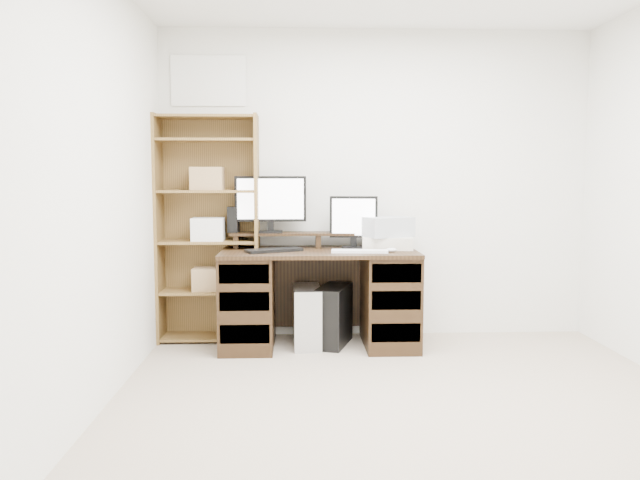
{
  "coord_description": "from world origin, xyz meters",
  "views": [
    {
      "loc": [
        -0.64,
        -3.13,
        1.31
      ],
      "look_at": [
        -0.48,
        1.43,
        0.85
      ],
      "focal_mm": 35.0,
      "sensor_mm": 36.0,
      "label": 1
    }
  ],
  "objects": [
    {
      "name": "desk",
      "position": [
        -0.48,
        1.64,
        0.39
      ],
      "size": [
        1.5,
        0.7,
        0.75
      ],
      "color": "black",
      "rests_on": "ground"
    },
    {
      "name": "mouse",
      "position": [
        0.06,
        1.5,
        0.77
      ],
      "size": [
        0.09,
        0.06,
        0.03
      ],
      "primitive_type": "ellipsoid",
      "rotation": [
        0.0,
        0.0,
        0.1
      ],
      "color": "silver",
      "rests_on": "desk"
    },
    {
      "name": "tower_silver",
      "position": [
        -0.57,
        1.64,
        0.23
      ],
      "size": [
        0.22,
        0.47,
        0.46
      ],
      "primitive_type": "cube",
      "rotation": [
        0.0,
        0.0,
        0.03
      ],
      "color": "#B8BBBF",
      "rests_on": "ground"
    },
    {
      "name": "monitor_wide",
      "position": [
        -0.86,
        1.85,
        1.12
      ],
      "size": [
        0.57,
        0.15,
        0.45
      ],
      "rotation": [
        0.0,
        0.0,
        0.0
      ],
      "color": "black",
      "rests_on": "riser_shelf"
    },
    {
      "name": "room",
      "position": [
        -0.0,
        0.0,
        1.25
      ],
      "size": [
        3.54,
        4.04,
        2.54
      ],
      "color": "tan",
      "rests_on": "ground"
    },
    {
      "name": "speaker",
      "position": [
        -1.15,
        1.86,
        0.97
      ],
      "size": [
        0.09,
        0.09,
        0.21
      ],
      "primitive_type": "cube",
      "rotation": [
        0.0,
        0.0,
        -0.16
      ],
      "color": "black",
      "rests_on": "riser_shelf"
    },
    {
      "name": "monitor_small",
      "position": [
        -0.2,
        1.76,
        0.97
      ],
      "size": [
        0.38,
        0.16,
        0.41
      ],
      "rotation": [
        0.0,
        0.0,
        -0.13
      ],
      "color": "black",
      "rests_on": "desk"
    },
    {
      "name": "keyboard_white",
      "position": [
        -0.18,
        1.48,
        0.76
      ],
      "size": [
        0.43,
        0.16,
        0.02
      ],
      "primitive_type": "cube",
      "rotation": [
        0.0,
        0.0,
        -0.09
      ],
      "color": "white",
      "rests_on": "desk"
    },
    {
      "name": "tower_black",
      "position": [
        -0.36,
        1.66,
        0.23
      ],
      "size": [
        0.33,
        0.5,
        0.46
      ],
      "rotation": [
        0.0,
        0.0,
        -0.31
      ],
      "color": "black",
      "rests_on": "ground"
    },
    {
      "name": "bookshelf",
      "position": [
        -1.35,
        1.86,
        0.92
      ],
      "size": [
        0.8,
        0.3,
        1.8
      ],
      "color": "brown",
      "rests_on": "ground"
    },
    {
      "name": "riser_shelf",
      "position": [
        -0.48,
        1.85,
        0.84
      ],
      "size": [
        1.4,
        0.22,
        0.12
      ],
      "color": "black",
      "rests_on": "desk"
    },
    {
      "name": "printer",
      "position": [
        0.06,
        1.72,
        0.8
      ],
      "size": [
        0.41,
        0.33,
        0.1
      ],
      "primitive_type": "cube",
      "rotation": [
        0.0,
        0.0,
        -0.1
      ],
      "color": "beige",
      "rests_on": "desk"
    },
    {
      "name": "basket",
      "position": [
        0.06,
        1.72,
        0.92
      ],
      "size": [
        0.43,
        0.37,
        0.15
      ],
      "primitive_type": "cube",
      "rotation": [
        0.0,
        0.0,
        0.38
      ],
      "color": "#A1A7AC",
      "rests_on": "printer"
    },
    {
      "name": "keyboard_black",
      "position": [
        -0.82,
        1.55,
        0.76
      ],
      "size": [
        0.45,
        0.31,
        0.02
      ],
      "primitive_type": "cube",
      "rotation": [
        0.0,
        0.0,
        0.44
      ],
      "color": "black",
      "rests_on": "desk"
    }
  ]
}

